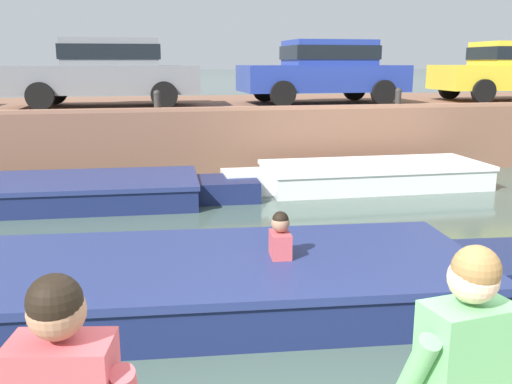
% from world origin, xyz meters
% --- Properties ---
extents(ground_plane, '(400.00, 400.00, 0.00)m').
position_xyz_m(ground_plane, '(0.00, 4.80, 0.00)').
color(ground_plane, '#42564C').
extents(far_quay_wall, '(60.00, 6.00, 1.46)m').
position_xyz_m(far_quay_wall, '(0.00, 12.59, 0.73)').
color(far_quay_wall, brown).
rests_on(far_quay_wall, ground).
extents(far_wall_coping, '(60.00, 0.24, 0.08)m').
position_xyz_m(far_wall_coping, '(0.00, 9.71, 1.50)').
color(far_wall_coping, '#9F6C52').
rests_on(far_wall_coping, far_quay_wall).
extents(boat_moored_west_navy, '(6.92, 2.26, 0.46)m').
position_xyz_m(boat_moored_west_navy, '(-2.61, 7.91, 0.23)').
color(boat_moored_west_navy, navy).
rests_on(boat_moored_west_navy, ground).
extents(boat_moored_central_white, '(5.31, 1.82, 0.49)m').
position_xyz_m(boat_moored_central_white, '(3.40, 8.20, 0.24)').
color(boat_moored_central_white, white).
rests_on(boat_moored_central_white, ground).
extents(motorboat_passing, '(7.12, 2.70, 0.98)m').
position_xyz_m(motorboat_passing, '(-0.20, 3.09, 0.25)').
color(motorboat_passing, navy).
rests_on(motorboat_passing, ground).
extents(car_left_inner_grey, '(4.31, 2.05, 1.54)m').
position_xyz_m(car_left_inner_grey, '(-1.66, 11.45, 2.31)').
color(car_left_inner_grey, slate).
rests_on(car_left_inner_grey, far_quay_wall).
extents(car_centre_blue, '(4.08, 2.07, 1.54)m').
position_xyz_m(car_centre_blue, '(3.58, 11.45, 2.31)').
color(car_centre_blue, '#233893').
rests_on(car_centre_blue, far_quay_wall).
extents(car_right_inner_yellow, '(3.95, 2.03, 1.54)m').
position_xyz_m(car_right_inner_yellow, '(8.80, 11.45, 2.31)').
color(car_right_inner_yellow, yellow).
rests_on(car_right_inner_yellow, far_quay_wall).
extents(mooring_bollard_mid, '(0.15, 0.15, 0.44)m').
position_xyz_m(mooring_bollard_mid, '(-0.62, 9.84, 1.70)').
color(mooring_bollard_mid, '#2D2B28').
rests_on(mooring_bollard_mid, far_quay_wall).
extents(mooring_bollard_east, '(0.15, 0.15, 0.44)m').
position_xyz_m(mooring_bollard_east, '(4.83, 9.84, 1.70)').
color(mooring_bollard_east, '#2D2B28').
rests_on(mooring_bollard_east, far_quay_wall).
extents(person_seated_right, '(0.57, 0.57, 0.97)m').
position_xyz_m(person_seated_right, '(0.25, -0.52, 1.20)').
color(person_seated_right, '#282833').
rests_on(person_seated_right, near_quay).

